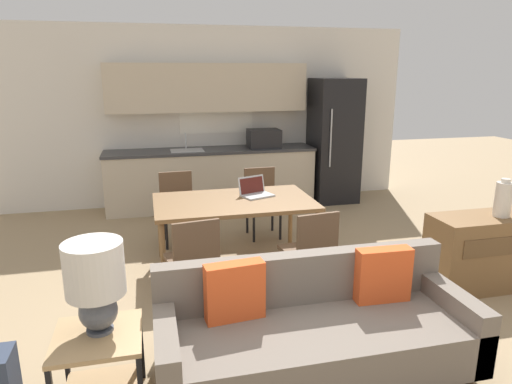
% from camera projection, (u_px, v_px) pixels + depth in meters
% --- Properties ---
extents(ground_plane, '(20.00, 20.00, 0.00)m').
position_uv_depth(ground_plane, '(303.00, 384.00, 3.06)').
color(ground_plane, '#9E8460').
extents(wall_back, '(6.40, 0.07, 2.70)m').
position_uv_depth(wall_back, '(207.00, 117.00, 7.07)').
color(wall_back, silver).
rests_on(wall_back, ground_plane).
extents(kitchen_counter, '(3.14, 0.65, 2.15)m').
position_uv_depth(kitchen_counter, '(211.00, 152.00, 6.92)').
color(kitchen_counter, beige).
rests_on(kitchen_counter, ground_plane).
extents(refrigerator, '(0.69, 0.72, 1.93)m').
position_uv_depth(refrigerator, '(334.00, 141.00, 7.23)').
color(refrigerator, black).
rests_on(refrigerator, ground_plane).
extents(dining_table, '(1.65, 0.99, 0.73)m').
position_uv_depth(dining_table, '(234.00, 205.00, 4.77)').
color(dining_table, brown).
rests_on(dining_table, ground_plane).
extents(couch, '(2.13, 0.80, 0.82)m').
position_uv_depth(couch, '(314.00, 329.00, 3.12)').
color(couch, '#3D2D1E').
rests_on(couch, ground_plane).
extents(side_table, '(0.52, 0.52, 0.51)m').
position_uv_depth(side_table, '(100.00, 358.00, 2.77)').
color(side_table, tan).
rests_on(side_table, ground_plane).
extents(table_lamp, '(0.35, 0.35, 0.57)m').
position_uv_depth(table_lamp, '(95.00, 279.00, 2.68)').
color(table_lamp, '#4C515B').
rests_on(table_lamp, side_table).
extents(credenza, '(1.09, 0.46, 0.72)m').
position_uv_depth(credenza, '(485.00, 251.00, 4.38)').
color(credenza, brown).
rests_on(credenza, ground_plane).
extents(vase, '(0.15, 0.15, 0.36)m').
position_uv_depth(vase, '(503.00, 199.00, 4.23)').
color(vase, beige).
rests_on(vase, credenza).
extents(dining_chair_near_right, '(0.47, 0.47, 0.85)m').
position_uv_depth(dining_chair_near_right, '(311.00, 249.00, 4.12)').
color(dining_chair_near_right, brown).
rests_on(dining_chair_near_right, ground_plane).
extents(dining_chair_near_left, '(0.48, 0.48, 0.85)m').
position_uv_depth(dining_chair_near_left, '(193.00, 258.00, 3.92)').
color(dining_chair_near_left, brown).
rests_on(dining_chair_near_left, ground_plane).
extents(dining_chair_far_left, '(0.44, 0.44, 0.85)m').
position_uv_depth(dining_chair_far_left, '(178.00, 204.00, 5.53)').
color(dining_chair_far_left, brown).
rests_on(dining_chair_far_left, ground_plane).
extents(dining_chair_far_right, '(0.43, 0.43, 0.85)m').
position_uv_depth(dining_chair_far_right, '(262.00, 198.00, 5.76)').
color(dining_chair_far_right, brown).
rests_on(dining_chair_far_right, ground_plane).
extents(laptop, '(0.39, 0.35, 0.20)m').
position_uv_depth(laptop, '(255.00, 191.00, 4.93)').
color(laptop, '#B7BABC').
rests_on(laptop, dining_table).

